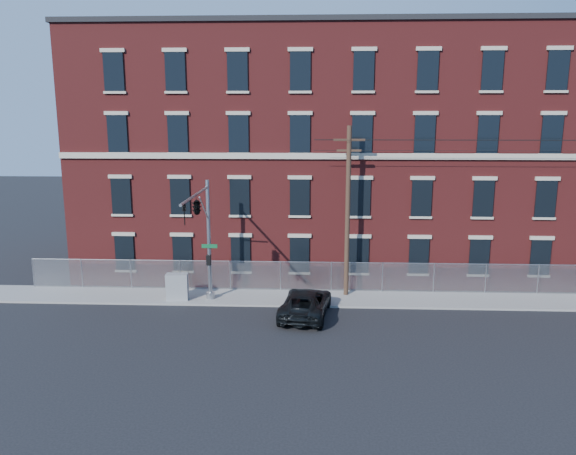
# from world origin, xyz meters

# --- Properties ---
(ground) EXTENTS (140.00, 140.00, 0.00)m
(ground) POSITION_xyz_m (0.00, 0.00, 0.00)
(ground) COLOR black
(ground) RESTS_ON ground
(sidewalk) EXTENTS (65.00, 3.00, 0.12)m
(sidewalk) POSITION_xyz_m (12.00, 5.00, 0.06)
(sidewalk) COLOR gray
(sidewalk) RESTS_ON ground
(mill_building) EXTENTS (55.30, 14.32, 16.30)m
(mill_building) POSITION_xyz_m (12.00, 13.93, 8.15)
(mill_building) COLOR maroon
(mill_building) RESTS_ON ground
(chain_link_fence) EXTENTS (59.06, 0.06, 1.85)m
(chain_link_fence) POSITION_xyz_m (12.00, 6.30, 1.06)
(chain_link_fence) COLOR #A5A8AD
(chain_link_fence) RESTS_ON ground
(traffic_signal_mast) EXTENTS (0.90, 6.75, 7.00)m
(traffic_signal_mast) POSITION_xyz_m (-6.00, 2.18, 5.39)
(traffic_signal_mast) COLOR #9EA0A5
(traffic_signal_mast) RESTS_ON ground
(utility_pole_near) EXTENTS (1.80, 0.28, 10.00)m
(utility_pole_near) POSITION_xyz_m (2.00, 5.60, 5.34)
(utility_pole_near) COLOR #432D21
(utility_pole_near) RESTS_ON ground
(pickup_truck) EXTENTS (3.08, 5.45, 1.44)m
(pickup_truck) POSITION_xyz_m (-0.38, 2.23, 0.72)
(pickup_truck) COLOR black
(pickup_truck) RESTS_ON ground
(utility_cabinet) EXTENTS (1.29, 0.72, 1.56)m
(utility_cabinet) POSITION_xyz_m (-7.89, 4.20, 0.90)
(utility_cabinet) COLOR gray
(utility_cabinet) RESTS_ON sidewalk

